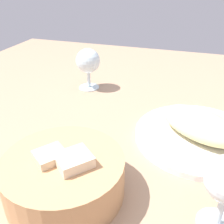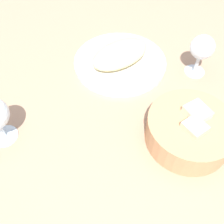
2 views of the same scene
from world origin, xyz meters
The scene contains 6 objects.
ground_plane centered at (0.00, 0.00, -1.00)cm, with size 140.00×140.00×2.00cm, color tan.
plate centered at (-16.72, -0.84, 0.70)cm, with size 27.35×27.35×1.40cm, color white.
omelette centered at (-16.72, -0.84, 3.86)cm, with size 18.52×10.58×4.92cm, color beige.
lettuce_garnish centered at (-22.61, 0.11, 2.21)cm, with size 4.44×4.44×1.62cm, color #3D883C.
bread_basket centered at (3.83, 21.86, 3.60)cm, with size 19.64×19.64×8.56cm.
wine_glass_far centered at (-20.10, 20.93, 8.24)cm, with size 6.55×6.55×12.18cm.
Camera 2 is at (40.84, 15.30, 52.35)cm, focal length 41.53 mm.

